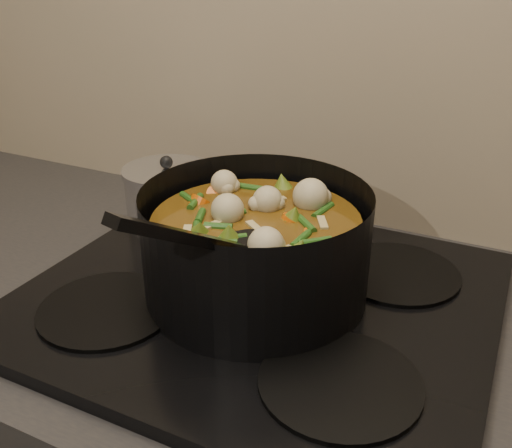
% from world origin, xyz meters
% --- Properties ---
extents(stovetop, '(0.62, 0.54, 0.03)m').
position_xyz_m(stovetop, '(0.00, 1.93, 0.92)').
color(stovetop, black).
rests_on(stovetop, counter).
extents(stockpot, '(0.40, 0.46, 0.22)m').
position_xyz_m(stockpot, '(-0.00, 1.93, 1.00)').
color(stockpot, black).
rests_on(stockpot, stovetop).
extents(saucepan, '(0.15, 0.15, 0.12)m').
position_xyz_m(saucepan, '(-0.23, 2.06, 0.98)').
color(saucepan, silver).
rests_on(saucepan, stovetop).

